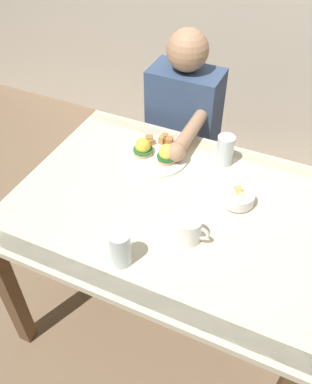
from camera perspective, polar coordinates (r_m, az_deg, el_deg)
ground_plane at (r=2.13m, az=1.80°, el=-16.04°), size 6.00×6.00×0.00m
dining_table at (r=1.61m, az=2.28°, el=-4.50°), size 1.20×0.90×0.74m
eggs_benedict_plate at (r=1.73m, az=0.01°, el=5.43°), size 0.27×0.27×0.09m
fruit_bowl at (r=1.55m, az=11.32°, el=-0.77°), size 0.12×0.12×0.06m
coffee_mug at (r=1.39m, az=4.75°, el=-5.22°), size 0.11×0.08×0.09m
fork at (r=1.60m, az=19.33°, el=-2.47°), size 0.15×0.08×0.00m
water_glass_near at (r=1.32m, az=-4.97°, el=-8.01°), size 0.07×0.07×0.13m
water_glass_far at (r=1.71m, az=9.52°, el=5.49°), size 0.07×0.07×0.13m
diner_person at (r=2.08m, az=3.63°, el=8.79°), size 0.34×0.54×1.14m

